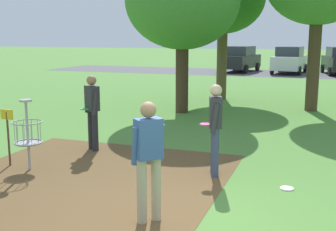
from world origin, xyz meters
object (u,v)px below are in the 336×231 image
at_px(player_waiting_right, 92,108).
at_px(tree_near_right, 182,1).
at_px(disc_golf_basket, 25,132).
at_px(parked_car_center_left, 289,60).
at_px(player_throwing, 149,155).
at_px(frisbee_near_basket, 287,188).
at_px(player_foreground_watching, 215,124).
at_px(parked_car_leftmost, 240,59).

distance_m(player_waiting_right, tree_near_right, 6.05).
relative_size(disc_golf_basket, parked_car_center_left, 0.32).
xyz_separation_m(player_throwing, frisbee_near_basket, (1.73, 1.99, -0.96)).
distance_m(player_foreground_watching, tree_near_right, 7.26).
xyz_separation_m(disc_golf_basket, frisbee_near_basket, (4.89, 0.58, -0.74)).
bearing_deg(player_foreground_watching, parked_car_leftmost, 99.15).
height_order(player_foreground_watching, parked_car_leftmost, parked_car_leftmost).
xyz_separation_m(player_throwing, parked_car_leftmost, (-3.42, 25.91, -0.05)).
xyz_separation_m(player_throwing, player_waiting_right, (-2.65, 3.13, 0.00)).
distance_m(player_throwing, frisbee_near_basket, 2.81).
bearing_deg(disc_golf_basket, player_waiting_right, 73.74).
bearing_deg(parked_car_leftmost, parked_car_center_left, -3.78).
bearing_deg(tree_near_right, disc_golf_basket, -97.18).
relative_size(player_throwing, tree_near_right, 0.32).
bearing_deg(player_throwing, parked_car_center_left, 89.91).
bearing_deg(player_foreground_watching, parked_car_center_left, 90.83).
xyz_separation_m(parked_car_leftmost, parked_car_center_left, (3.46, -0.23, 0.00)).
bearing_deg(player_foreground_watching, player_waiting_right, 165.12).
bearing_deg(parked_car_leftmost, tree_near_right, -86.18).
bearing_deg(disc_golf_basket, parked_car_center_left, 82.50).
distance_m(player_foreground_watching, player_waiting_right, 3.14).
xyz_separation_m(player_foreground_watching, frisbee_near_basket, (1.36, -0.34, -0.96)).
bearing_deg(tree_near_right, player_waiting_right, -94.19).
bearing_deg(parked_car_center_left, disc_golf_basket, -97.50).
bearing_deg(frisbee_near_basket, tree_near_right, 121.45).
bearing_deg(disc_golf_basket, player_throwing, -24.16).
xyz_separation_m(player_waiting_right, tree_near_right, (0.39, 5.39, 2.73)).
bearing_deg(frisbee_near_basket, disc_golf_basket, -173.28).
distance_m(disc_golf_basket, player_foreground_watching, 3.65).
bearing_deg(tree_near_right, frisbee_near_basket, -58.55).
height_order(frisbee_near_basket, tree_near_right, tree_near_right).
distance_m(tree_near_right, parked_car_leftmost, 17.65).
relative_size(player_waiting_right, tree_near_right, 0.32).
xyz_separation_m(player_foreground_watching, parked_car_leftmost, (-3.80, 23.59, -0.05)).
bearing_deg(parked_car_center_left, tree_near_right, -97.63).
bearing_deg(parked_car_center_left, frisbee_near_basket, -85.91).
relative_size(player_waiting_right, parked_car_leftmost, 0.39).
distance_m(player_waiting_right, parked_car_leftmost, 22.79).
bearing_deg(frisbee_near_basket, player_foreground_watching, 166.10).
bearing_deg(parked_car_center_left, player_throwing, -90.09).
distance_m(frisbee_near_basket, parked_car_leftmost, 24.49).
xyz_separation_m(disc_golf_basket, player_throwing, (3.15, -1.41, 0.21)).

